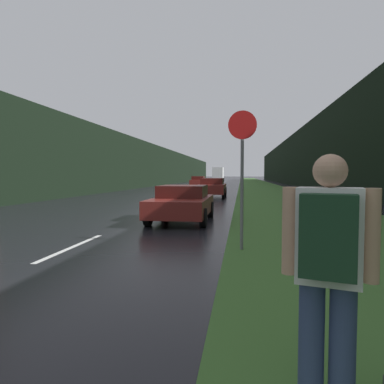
{
  "coord_description": "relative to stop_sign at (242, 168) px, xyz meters",
  "views": [
    {
      "loc": [
        3.81,
        0.78,
        1.65
      ],
      "look_at": [
        1.73,
        15.2,
        0.91
      ],
      "focal_mm": 32.0,
      "sensor_mm": 36.0,
      "label": 1
    }
  ],
  "objects": [
    {
      "name": "grass_verge",
      "position": [
        2.65,
        31.73,
        -1.79
      ],
      "size": [
        6.0,
        240.0,
        0.02
      ],
      "primitive_type": "cube",
      "color": "#386028",
      "rests_on": "ground_plane"
    },
    {
      "name": "lane_stripe_b",
      "position": [
        -3.82,
        -0.22,
        -1.8
      ],
      "size": [
        0.12,
        3.0,
        0.01
      ],
      "primitive_type": "cube",
      "color": "silver",
      "rests_on": "ground_plane"
    },
    {
      "name": "lane_stripe_c",
      "position": [
        -3.82,
        6.78,
        -1.8
      ],
      "size": [
        0.12,
        3.0,
        0.01
      ],
      "primitive_type": "cube",
      "color": "silver",
      "rests_on": "ground_plane"
    },
    {
      "name": "lane_stripe_d",
      "position": [
        -3.82,
        13.78,
        -1.8
      ],
      "size": [
        0.12,
        3.0,
        0.01
      ],
      "primitive_type": "cube",
      "color": "silver",
      "rests_on": "ground_plane"
    },
    {
      "name": "lane_stripe_e",
      "position": [
        -3.82,
        20.78,
        -1.8
      ],
      "size": [
        0.12,
        3.0,
        0.01
      ],
      "primitive_type": "cube",
      "color": "silver",
      "rests_on": "ground_plane"
    },
    {
      "name": "lane_stripe_f",
      "position": [
        -3.82,
        27.78,
        -1.8
      ],
      "size": [
        0.12,
        3.0,
        0.01
      ],
      "primitive_type": "cube",
      "color": "silver",
      "rests_on": "ground_plane"
    },
    {
      "name": "treeline_far_side",
      "position": [
        -13.3,
        41.73,
        1.19
      ],
      "size": [
        2.0,
        140.0,
        5.97
      ],
      "primitive_type": "cube",
      "color": "black",
      "rests_on": "ground_plane"
    },
    {
      "name": "treeline_near_side",
      "position": [
        8.65,
        41.73,
        2.1
      ],
      "size": [
        2.0,
        140.0,
        7.8
      ],
      "primitive_type": "cube",
      "color": "black",
      "rests_on": "ground_plane"
    },
    {
      "name": "stop_sign",
      "position": [
        0.0,
        0.0,
        0.0
      ],
      "size": [
        0.62,
        0.07,
        3.03
      ],
      "color": "slate",
      "rests_on": "ground_plane"
    },
    {
      "name": "hitchhiker_with_backpack",
      "position": [
        0.57,
        -5.1,
        -0.77
      ],
      "size": [
        0.61,
        0.5,
        1.79
      ],
      "rotation": [
        0.0,
        0.0,
        -0.26
      ],
      "color": "navy",
      "rests_on": "ground_plane"
    },
    {
      "name": "car_passing_near",
      "position": [
        -2.09,
        4.44,
        -1.15
      ],
      "size": [
        1.99,
        4.04,
        1.27
      ],
      "rotation": [
        0.0,
        0.0,
        3.14
      ],
      "color": "maroon",
      "rests_on": "ground_plane"
    },
    {
      "name": "car_passing_far",
      "position": [
        -2.09,
        16.98,
        -1.07
      ],
      "size": [
        1.94,
        4.14,
        1.4
      ],
      "rotation": [
        0.0,
        0.0,
        3.14
      ],
      "color": "maroon",
      "rests_on": "ground_plane"
    },
    {
      "name": "car_oncoming",
      "position": [
        -5.56,
        36.71,
        -1.07
      ],
      "size": [
        1.89,
        4.63,
        1.44
      ],
      "color": "maroon",
      "rests_on": "ground_plane"
    },
    {
      "name": "delivery_truck",
      "position": [
        -5.56,
        75.2,
        -0.03
      ],
      "size": [
        2.6,
        7.52,
        3.36
      ],
      "color": "gray",
      "rests_on": "ground_plane"
    }
  ]
}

